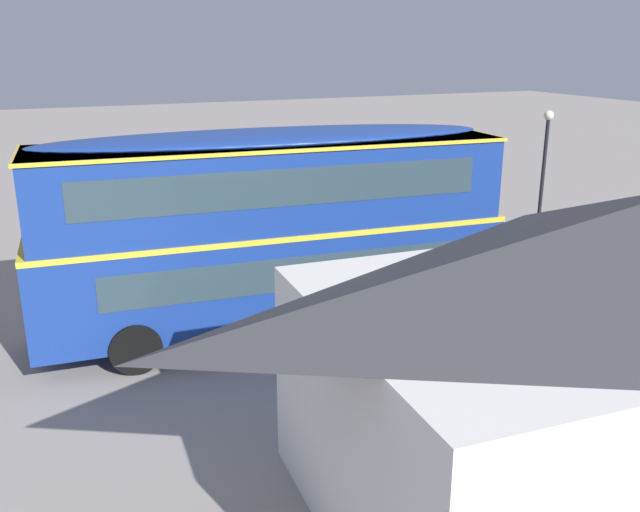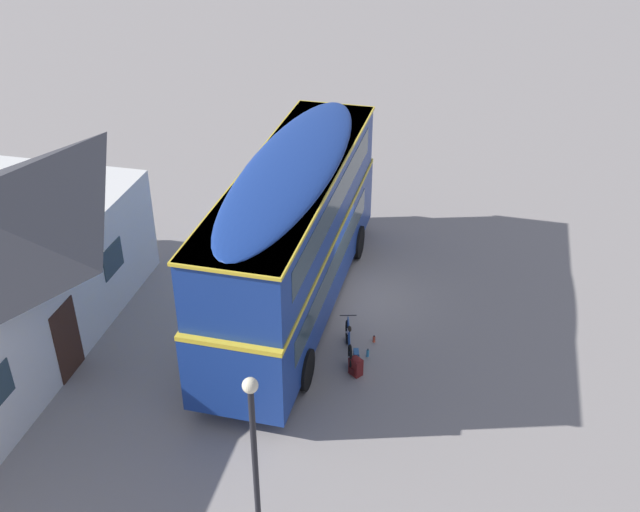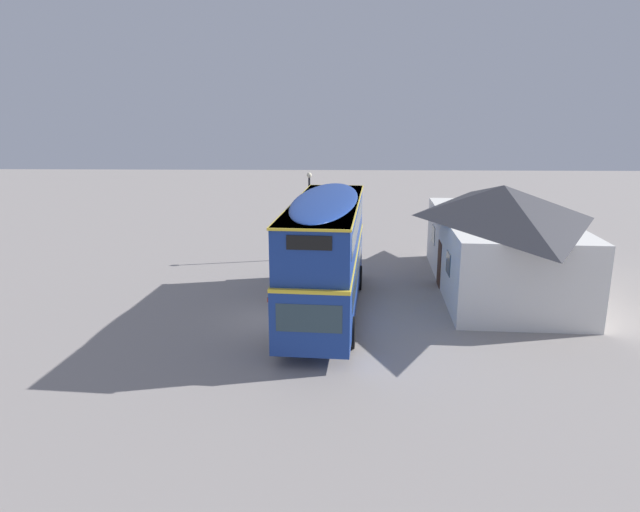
{
  "view_description": "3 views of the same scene",
  "coord_description": "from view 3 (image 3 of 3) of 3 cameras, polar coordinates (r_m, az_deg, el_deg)",
  "views": [
    {
      "loc": [
        4.29,
        15.81,
        6.69
      ],
      "look_at": [
        -2.29,
        0.86,
        1.53
      ],
      "focal_mm": 38.68,
      "sensor_mm": 36.0,
      "label": 1
    },
    {
      "loc": [
        -18.71,
        -2.41,
        12.85
      ],
      "look_at": [
        -0.49,
        0.7,
        1.64
      ],
      "focal_mm": 41.82,
      "sensor_mm": 36.0,
      "label": 2
    },
    {
      "loc": [
        20.59,
        1.77,
        7.83
      ],
      "look_at": [
        -3.33,
        1.08,
        1.75
      ],
      "focal_mm": 31.59,
      "sensor_mm": 36.0,
      "label": 3
    }
  ],
  "objects": [
    {
      "name": "touring_bicycle",
      "position": [
        24.72,
        -3.75,
        -3.34
      ],
      "size": [
        1.75,
        0.68,
        1.01
      ],
      "color": "black",
      "rests_on": "ground"
    },
    {
      "name": "backpack_on_ground",
      "position": [
        25.47,
        -4.18,
        -3.02
      ],
      "size": [
        0.4,
        0.41,
        0.55
      ],
      "color": "maroon",
      "rests_on": "ground"
    },
    {
      "name": "ground_plane",
      "position": [
        22.1,
        -3.07,
        -6.52
      ],
      "size": [
        120.0,
        120.0,
        0.0
      ],
      "primitive_type": "plane",
      "color": "gray"
    },
    {
      "name": "street_lamp",
      "position": [
        30.63,
        -1.08,
        5.05
      ],
      "size": [
        0.28,
        0.28,
        4.76
      ],
      "color": "black",
      "rests_on": "ground"
    },
    {
      "name": "pub_building",
      "position": [
        26.83,
        17.78,
        1.93
      ],
      "size": [
        11.97,
        6.36,
        4.74
      ],
      "color": "silver",
      "rests_on": "ground"
    },
    {
      "name": "water_bottle_blue_sports",
      "position": [
        24.79,
        -4.88,
        -3.93
      ],
      "size": [
        0.08,
        0.08,
        0.24
      ],
      "color": "#338CBF",
      "rests_on": "ground"
    },
    {
      "name": "water_bottle_red_squeeze",
      "position": [
        24.19,
        -5.29,
        -4.45
      ],
      "size": [
        0.08,
        0.08,
        0.21
      ],
      "color": "#D84C33",
      "rests_on": "ground"
    },
    {
      "name": "double_decker_bus",
      "position": [
        22.08,
        0.6,
        0.67
      ],
      "size": [
        10.92,
        3.35,
        4.79
      ],
      "color": "black",
      "rests_on": "ground"
    }
  ]
}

